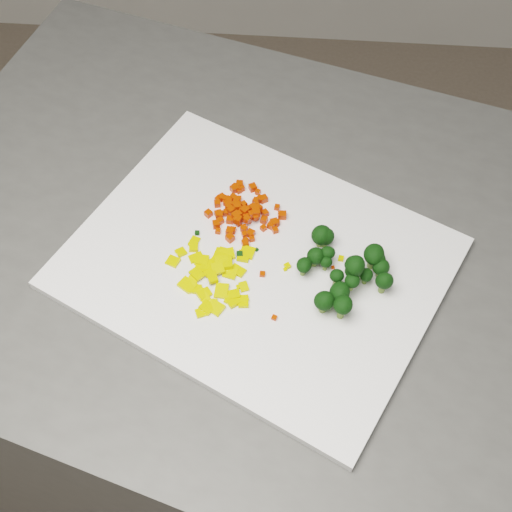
# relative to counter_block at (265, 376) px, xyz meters

# --- Properties ---
(counter_block) EXTENTS (1.26, 1.04, 0.90)m
(counter_block) POSITION_rel_counter_block_xyz_m (0.00, 0.00, 0.00)
(counter_block) COLOR #484845
(counter_block) RESTS_ON ground
(cutting_board) EXTENTS (0.60, 0.55, 0.01)m
(cutting_board) POSITION_rel_counter_block_xyz_m (-0.01, -0.04, 0.46)
(cutting_board) COLOR white
(cutting_board) RESTS_ON counter_block
(carrot_pile) EXTENTS (0.11, 0.11, 0.03)m
(carrot_pile) POSITION_rel_counter_block_xyz_m (-0.04, 0.03, 0.48)
(carrot_pile) COLOR red
(carrot_pile) RESTS_ON cutting_board
(pepper_pile) EXTENTS (0.12, 0.12, 0.02)m
(pepper_pile) POSITION_rel_counter_block_xyz_m (-0.07, -0.07, 0.47)
(pepper_pile) COLOR #DBC10B
(pepper_pile) RESTS_ON cutting_board
(broccoli_pile) EXTENTS (0.13, 0.13, 0.06)m
(broccoli_pile) POSITION_rel_counter_block_xyz_m (0.10, -0.06, 0.49)
(broccoli_pile) COLOR black
(broccoli_pile) RESTS_ON cutting_board
(carrot_cube_0) EXTENTS (0.01, 0.01, 0.01)m
(carrot_cube_0) POSITION_rel_counter_block_xyz_m (-0.05, -0.00, 0.47)
(carrot_cube_0) COLOR red
(carrot_cube_0) RESTS_ON carrot_pile
(carrot_cube_1) EXTENTS (0.01, 0.01, 0.01)m
(carrot_cube_1) POSITION_rel_counter_block_xyz_m (-0.02, 0.03, 0.48)
(carrot_cube_1) COLOR red
(carrot_cube_1) RESTS_ON carrot_pile
(carrot_cube_2) EXTENTS (0.01, 0.01, 0.01)m
(carrot_cube_2) POSITION_rel_counter_block_xyz_m (-0.06, 0.08, 0.47)
(carrot_cube_2) COLOR red
(carrot_cube_2) RESTS_ON carrot_pile
(carrot_cube_3) EXTENTS (0.01, 0.01, 0.01)m
(carrot_cube_3) POSITION_rel_counter_block_xyz_m (-0.07, 0.03, 0.47)
(carrot_cube_3) COLOR red
(carrot_cube_3) RESTS_ON carrot_pile
(carrot_cube_4) EXTENTS (0.01, 0.01, 0.01)m
(carrot_cube_4) POSITION_rel_counter_block_xyz_m (-0.06, 0.03, 0.47)
(carrot_cube_4) COLOR red
(carrot_cube_4) RESTS_ON carrot_pile
(carrot_cube_5) EXTENTS (0.01, 0.01, 0.01)m
(carrot_cube_5) POSITION_rel_counter_block_xyz_m (-0.02, 0.04, 0.47)
(carrot_cube_5) COLOR red
(carrot_cube_5) RESTS_ON carrot_pile
(carrot_cube_6) EXTENTS (0.01, 0.01, 0.01)m
(carrot_cube_6) POSITION_rel_counter_block_xyz_m (-0.05, 0.06, 0.47)
(carrot_cube_6) COLOR red
(carrot_cube_6) RESTS_ON carrot_pile
(carrot_cube_7) EXTENTS (0.01, 0.01, 0.01)m
(carrot_cube_7) POSITION_rel_counter_block_xyz_m (0.01, 0.05, 0.47)
(carrot_cube_7) COLOR red
(carrot_cube_7) RESTS_ON carrot_pile
(carrot_cube_8) EXTENTS (0.01, 0.01, 0.01)m
(carrot_cube_8) POSITION_rel_counter_block_xyz_m (-0.09, 0.03, 0.47)
(carrot_cube_8) COLOR red
(carrot_cube_8) RESTS_ON carrot_pile
(carrot_cube_9) EXTENTS (0.01, 0.01, 0.01)m
(carrot_cube_9) POSITION_rel_counter_block_xyz_m (-0.03, -0.01, 0.47)
(carrot_cube_9) COLOR red
(carrot_cube_9) RESTS_ON carrot_pile
(carrot_cube_10) EXTENTS (0.01, 0.01, 0.01)m
(carrot_cube_10) POSITION_rel_counter_block_xyz_m (0.02, 0.03, 0.47)
(carrot_cube_10) COLOR red
(carrot_cube_10) RESTS_ON carrot_pile
(carrot_cube_11) EXTENTS (0.01, 0.01, 0.01)m
(carrot_cube_11) POSITION_rel_counter_block_xyz_m (-0.05, 0.04, 0.48)
(carrot_cube_11) COLOR red
(carrot_cube_11) RESTS_ON carrot_pile
(carrot_cube_12) EXTENTS (0.01, 0.01, 0.01)m
(carrot_cube_12) POSITION_rel_counter_block_xyz_m (-0.04, 0.02, 0.47)
(carrot_cube_12) COLOR red
(carrot_cube_12) RESTS_ON carrot_pile
(carrot_cube_13) EXTENTS (0.01, 0.01, 0.01)m
(carrot_cube_13) POSITION_rel_counter_block_xyz_m (-0.06, 0.03, 0.47)
(carrot_cube_13) COLOR red
(carrot_cube_13) RESTS_ON carrot_pile
(carrot_cube_14) EXTENTS (0.01, 0.01, 0.01)m
(carrot_cube_14) POSITION_rel_counter_block_xyz_m (-0.01, 0.01, 0.47)
(carrot_cube_14) COLOR red
(carrot_cube_14) RESTS_ON carrot_pile
(carrot_cube_15) EXTENTS (0.01, 0.01, 0.01)m
(carrot_cube_15) POSITION_rel_counter_block_xyz_m (-0.06, 0.05, 0.47)
(carrot_cube_15) COLOR red
(carrot_cube_15) RESTS_ON carrot_pile
(carrot_cube_16) EXTENTS (0.01, 0.01, 0.01)m
(carrot_cube_16) POSITION_rel_counter_block_xyz_m (-0.01, 0.02, 0.47)
(carrot_cube_16) COLOR red
(carrot_cube_16) RESTS_ON carrot_pile
(carrot_cube_17) EXTENTS (0.01, 0.01, 0.01)m
(carrot_cube_17) POSITION_rel_counter_block_xyz_m (-0.04, 0.04, 0.47)
(carrot_cube_17) COLOR red
(carrot_cube_17) RESTS_ON carrot_pile
(carrot_cube_18) EXTENTS (0.01, 0.01, 0.01)m
(carrot_cube_18) POSITION_rel_counter_block_xyz_m (-0.06, 0.04, 0.47)
(carrot_cube_18) COLOR red
(carrot_cube_18) RESTS_ON carrot_pile
(carrot_cube_19) EXTENTS (0.01, 0.01, 0.01)m
(carrot_cube_19) POSITION_rel_counter_block_xyz_m (-0.02, 0.05, 0.47)
(carrot_cube_19) COLOR red
(carrot_cube_19) RESTS_ON carrot_pile
(carrot_cube_20) EXTENTS (0.01, 0.01, 0.01)m
(carrot_cube_20) POSITION_rel_counter_block_xyz_m (-0.02, 0.02, 0.48)
(carrot_cube_20) COLOR red
(carrot_cube_20) RESTS_ON carrot_pile
(carrot_cube_21) EXTENTS (0.01, 0.01, 0.01)m
(carrot_cube_21) POSITION_rel_counter_block_xyz_m (-0.03, 0.02, 0.47)
(carrot_cube_21) COLOR red
(carrot_cube_21) RESTS_ON carrot_pile
(carrot_cube_22) EXTENTS (0.01, 0.01, 0.01)m
(carrot_cube_22) POSITION_rel_counter_block_xyz_m (-0.01, 0.04, 0.47)
(carrot_cube_22) COLOR red
(carrot_cube_22) RESTS_ON carrot_pile
(carrot_cube_23) EXTENTS (0.01, 0.01, 0.01)m
(carrot_cube_23) POSITION_rel_counter_block_xyz_m (-0.05, 0.04, 0.47)
(carrot_cube_23) COLOR red
(carrot_cube_23) RESTS_ON carrot_pile
(carrot_cube_24) EXTENTS (0.01, 0.01, 0.01)m
(carrot_cube_24) POSITION_rel_counter_block_xyz_m (-0.02, 0.03, 0.48)
(carrot_cube_24) COLOR red
(carrot_cube_24) RESTS_ON carrot_pile
(carrot_cube_25) EXTENTS (0.01, 0.01, 0.01)m
(carrot_cube_25) POSITION_rel_counter_block_xyz_m (-0.02, 0.07, 0.47)
(carrot_cube_25) COLOR red
(carrot_cube_25) RESTS_ON carrot_pile
(carrot_cube_26) EXTENTS (0.01, 0.01, 0.01)m
(carrot_cube_26) POSITION_rel_counter_block_xyz_m (-0.07, 0.02, 0.47)
(carrot_cube_26) COLOR red
(carrot_cube_26) RESTS_ON carrot_pile
(carrot_cube_27) EXTENTS (0.01, 0.01, 0.01)m
(carrot_cube_27) POSITION_rel_counter_block_xyz_m (-0.03, 0.02, 0.48)
(carrot_cube_27) COLOR red
(carrot_cube_27) RESTS_ON carrot_pile
(carrot_cube_28) EXTENTS (0.01, 0.01, 0.01)m
(carrot_cube_28) POSITION_rel_counter_block_xyz_m (-0.05, -0.01, 0.47)
(carrot_cube_28) COLOR red
(carrot_cube_28) RESTS_ON carrot_pile
(carrot_cube_29) EXTENTS (0.01, 0.01, 0.01)m
(carrot_cube_29) POSITION_rel_counter_block_xyz_m (-0.07, 0.03, 0.47)
(carrot_cube_29) COLOR red
(carrot_cube_29) RESTS_ON carrot_pile
(carrot_cube_30) EXTENTS (0.01, 0.01, 0.01)m
(carrot_cube_30) POSITION_rel_counter_block_xyz_m (-0.07, -0.00, 0.47)
(carrot_cube_30) COLOR red
(carrot_cube_30) RESTS_ON carrot_pile
(carrot_cube_31) EXTENTS (0.01, 0.01, 0.01)m
(carrot_cube_31) POSITION_rel_counter_block_xyz_m (-0.04, 0.04, 0.47)
(carrot_cube_31) COLOR red
(carrot_cube_31) RESTS_ON carrot_pile
(carrot_cube_32) EXTENTS (0.01, 0.01, 0.01)m
(carrot_cube_32) POSITION_rel_counter_block_xyz_m (-0.01, 0.06, 0.47)
(carrot_cube_32) COLOR red
(carrot_cube_32) RESTS_ON carrot_pile
(carrot_cube_33) EXTENTS (0.01, 0.01, 0.01)m
(carrot_cube_33) POSITION_rel_counter_block_xyz_m (-0.03, 0.03, 0.47)
(carrot_cube_33) COLOR red
(carrot_cube_33) RESTS_ON carrot_pile
(carrot_cube_34) EXTENTS (0.01, 0.01, 0.01)m
(carrot_cube_34) POSITION_rel_counter_block_xyz_m (-0.05, 0.08, 0.47)
(carrot_cube_34) COLOR red
(carrot_cube_34) RESTS_ON carrot_pile
(carrot_cube_35) EXTENTS (0.01, 0.01, 0.01)m
(carrot_cube_35) POSITION_rel_counter_block_xyz_m (0.01, 0.01, 0.47)
(carrot_cube_35) COLOR red
(carrot_cube_35) RESTS_ON carrot_pile
(carrot_cube_36) EXTENTS (0.01, 0.01, 0.01)m
(carrot_cube_36) POSITION_rel_counter_block_xyz_m (-0.03, -0.02, 0.47)
(carrot_cube_36) COLOR red
(carrot_cube_36) RESTS_ON carrot_pile
(carrot_cube_37) EXTENTS (0.01, 0.01, 0.01)m
(carrot_cube_37) POSITION_rel_counter_block_xyz_m (-0.03, 0.01, 0.47)
(carrot_cube_37) COLOR red
(carrot_cube_37) RESTS_ON carrot_pile
(carrot_cube_38) EXTENTS (0.01, 0.01, 0.01)m
(carrot_cube_38) POSITION_rel_counter_block_xyz_m (-0.02, 0.04, 0.47)
(carrot_cube_38) COLOR red
(carrot_cube_38) RESTS_ON carrot_pile
(carrot_cube_39) EXTENTS (0.01, 0.01, 0.01)m
(carrot_cube_39) POSITION_rel_counter_block_xyz_m (-0.07, 0.01, 0.47)
(carrot_cube_39) COLOR red
(carrot_cube_39) RESTS_ON carrot_pile
(carrot_cube_40) EXTENTS (0.01, 0.01, 0.01)m
(carrot_cube_40) POSITION_rel_counter_block_xyz_m (-0.02, 0.06, 0.47)
(carrot_cube_40) COLOR red
(carrot_cube_40) RESTS_ON carrot_pile
(carrot_cube_41) EXTENTS (0.01, 0.01, 0.01)m
(carrot_cube_41) POSITION_rel_counter_block_xyz_m (-0.01, 0.06, 0.47)
(carrot_cube_41) COLOR red
(carrot_cube_41) RESTS_ON carrot_pile
(carrot_cube_42) EXTENTS (0.01, 0.01, 0.01)m
(carrot_cube_42) POSITION_rel_counter_block_xyz_m (-0.06, 0.08, 0.47)
(carrot_cube_42) COLOR red
(carrot_cube_42) RESTS_ON carrot_pile
(carrot_cube_43) EXTENTS (0.01, 0.01, 0.01)m
(carrot_cube_43) POSITION_rel_counter_block_xyz_m (-0.05, 0.08, 0.47)
(carrot_cube_43) COLOR red
(carrot_cube_43) RESTS_ON carrot_pile
(carrot_cube_44) EXTENTS (0.01, 0.01, 0.01)m
(carrot_cube_44) POSITION_rel_counter_block_xyz_m (-0.05, 0.04, 0.47)
(carrot_cube_44) COLOR red
(carrot_cube_44) RESTS_ON carrot_pile
(carrot_cube_45) EXTENTS (0.01, 0.01, 0.01)m
(carrot_cube_45) POSITION_rel_counter_block_xyz_m (0.01, 0.02, 0.47)
(carrot_cube_45) COLOR red
(carrot_cube_45) RESTS_ON carrot_pile
(carrot_cube_46) EXTENTS (0.01, 0.01, 0.01)m
(carrot_cube_46) POSITION_rel_counter_block_xyz_m (-0.05, 0.07, 0.47)
(carrot_cube_46) COLOR red
(carrot_cube_46) RESTS_ON carrot_pile
(carrot_cube_47) EXTENTS (0.01, 0.01, 0.01)m
(carrot_cube_47) POSITION_rel_counter_block_xyz_m (-0.08, 0.05, 0.47)
(carrot_cube_47) COLOR red
(carrot_cube_47) RESTS_ON carrot_pile
(carrot_cube_48) EXTENTS (0.01, 0.01, 0.01)m
(carrot_cube_48) POSITION_rel_counter_block_xyz_m (-0.07, 0.06, 0.47)
(carrot_cube_48) COLOR red
(carrot_cube_48) RESTS_ON carrot_pile
(carrot_cube_49) EXTENTS (0.01, 0.01, 0.01)m
(carrot_cube_49) POSITION_rel_counter_block_xyz_m (-0.04, 0.03, 0.47)
(carrot_cube_49) COLOR red
(carrot_cube_49) RESTS_ON carrot_pile
(carrot_cube_50) EXTENTS (0.01, 0.01, 0.01)m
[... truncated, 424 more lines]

